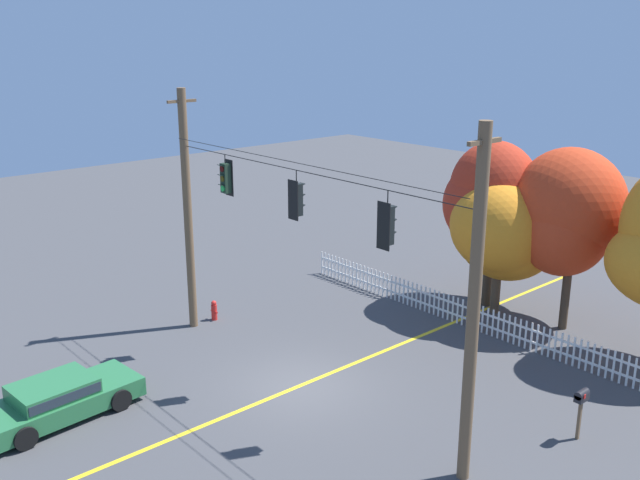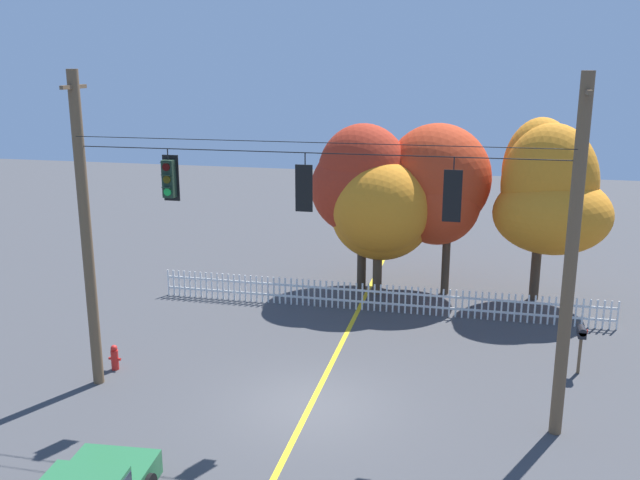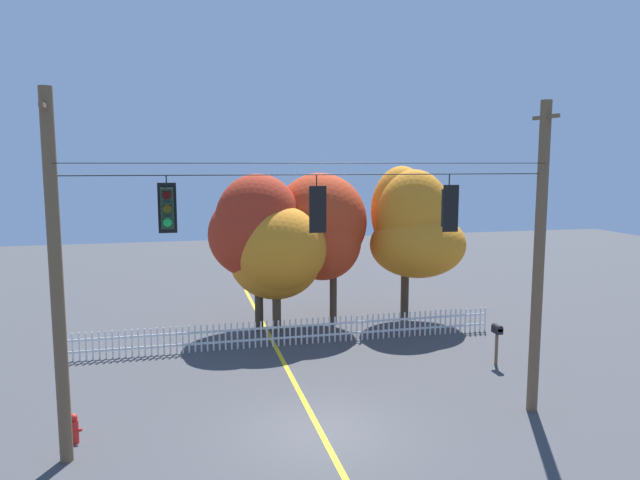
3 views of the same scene
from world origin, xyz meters
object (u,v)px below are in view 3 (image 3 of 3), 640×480
(traffic_signal_southbound_primary, at_px, (449,208))
(autumn_oak_far_east, at_px, (321,229))
(autumn_maple_mid, at_px, (278,253))
(roadside_mailbox, at_px, (497,332))
(fire_hydrant, at_px, (74,429))
(autumn_maple_far_west, at_px, (412,228))
(traffic_signal_westbound_side, at_px, (317,209))
(autumn_maple_near_fence, at_px, (262,234))
(traffic_signal_northbound_secondary, at_px, (167,208))

(traffic_signal_southbound_primary, bearing_deg, autumn_oak_far_east, 95.10)
(autumn_maple_mid, relative_size, roadside_mailbox, 3.64)
(fire_hydrant, bearing_deg, autumn_maple_far_west, 35.48)
(traffic_signal_westbound_side, relative_size, autumn_oak_far_east, 0.22)
(autumn_maple_near_fence, bearing_deg, autumn_oak_far_east, 8.11)
(roadside_mailbox, bearing_deg, traffic_signal_westbound_side, -153.29)
(autumn_oak_far_east, relative_size, fire_hydrant, 8.56)
(autumn_maple_mid, relative_size, autumn_oak_far_east, 0.80)
(traffic_signal_northbound_secondary, relative_size, autumn_maple_far_west, 0.20)
(traffic_signal_northbound_secondary, height_order, roadside_mailbox, traffic_signal_northbound_secondary)
(traffic_signal_westbound_side, distance_m, autumn_oak_far_east, 10.89)
(traffic_signal_northbound_secondary, height_order, autumn_maple_near_fence, traffic_signal_northbound_secondary)
(traffic_signal_westbound_side, bearing_deg, roadside_mailbox, 26.71)
(fire_hydrant, bearing_deg, autumn_maple_near_fence, 56.57)
(traffic_signal_northbound_secondary, bearing_deg, autumn_oak_far_east, 59.15)
(traffic_signal_westbound_side, height_order, autumn_oak_far_east, traffic_signal_westbound_side)
(traffic_signal_northbound_secondary, bearing_deg, traffic_signal_westbound_side, -0.30)
(traffic_signal_westbound_side, bearing_deg, autumn_maple_mid, 86.46)
(autumn_maple_far_west, bearing_deg, traffic_signal_southbound_primary, -107.27)
(autumn_maple_near_fence, height_order, roadside_mailbox, autumn_maple_near_fence)
(autumn_oak_far_east, bearing_deg, autumn_maple_near_fence, -171.89)
(traffic_signal_northbound_secondary, distance_m, autumn_maple_near_fence, 10.82)
(traffic_signal_westbound_side, height_order, autumn_maple_near_fence, traffic_signal_westbound_side)
(autumn_maple_mid, bearing_deg, autumn_maple_near_fence, 144.48)
(traffic_signal_westbound_side, height_order, roadside_mailbox, traffic_signal_westbound_side)
(traffic_signal_westbound_side, xyz_separation_m, traffic_signal_southbound_primary, (3.56, -0.00, -0.04))
(traffic_signal_westbound_side, relative_size, autumn_maple_far_west, 0.21)
(traffic_signal_northbound_secondary, relative_size, traffic_signal_westbound_side, 0.95)
(autumn_oak_far_east, bearing_deg, roadside_mailbox, -55.37)
(traffic_signal_westbound_side, height_order, autumn_maple_mid, traffic_signal_westbound_side)
(traffic_signal_westbound_side, distance_m, fire_hydrant, 8.23)
(autumn_maple_near_fence, relative_size, fire_hydrant, 8.54)
(traffic_signal_southbound_primary, xyz_separation_m, autumn_maple_mid, (-2.96, 9.62, -2.54))
(traffic_signal_westbound_side, xyz_separation_m, autumn_maple_mid, (0.60, 9.62, -2.58))
(autumn_maple_far_west, bearing_deg, traffic_signal_northbound_secondary, -135.87)
(autumn_maple_mid, bearing_deg, fire_hydrant, -127.36)
(traffic_signal_northbound_secondary, xyz_separation_m, autumn_maple_mid, (4.19, 9.60, -2.66))
(autumn_oak_far_east, bearing_deg, autumn_maple_far_west, -6.66)
(traffic_signal_southbound_primary, relative_size, roadside_mailbox, 1.04)
(fire_hydrant, bearing_deg, roadside_mailbox, 11.72)
(fire_hydrant, bearing_deg, autumn_oak_far_east, 47.66)
(autumn_oak_far_east, relative_size, autumn_maple_far_west, 0.96)
(autumn_oak_far_east, xyz_separation_m, fire_hydrant, (-8.69, -9.53, -3.80))
(fire_hydrant, bearing_deg, autumn_maple_mid, 52.64)
(autumn_maple_mid, bearing_deg, traffic_signal_southbound_primary, -72.88)
(traffic_signal_westbound_side, xyz_separation_m, autumn_oak_far_east, (2.63, 10.43, -1.70))
(autumn_oak_far_east, bearing_deg, traffic_signal_westbound_side, -104.13)
(traffic_signal_westbound_side, height_order, autumn_maple_far_west, autumn_maple_far_west)
(traffic_signal_northbound_secondary, height_order, fire_hydrant, traffic_signal_northbound_secondary)
(traffic_signal_westbound_side, bearing_deg, traffic_signal_southbound_primary, -0.01)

